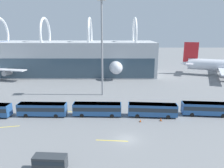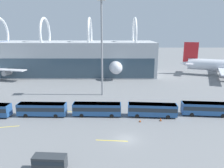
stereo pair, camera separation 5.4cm
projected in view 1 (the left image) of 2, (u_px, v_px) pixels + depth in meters
name	position (u px, v px, depth m)	size (l,w,h in m)	color
ground_plane	(126.00, 139.00, 43.10)	(440.00, 440.00, 0.00)	slate
terminal_building	(2.00, 57.00, 102.64)	(141.62, 21.70, 26.44)	#B2B7BC
airliner_at_gate_far	(109.00, 63.00, 105.74)	(31.05, 34.19, 14.95)	silver
airliner_parked_remote	(224.00, 66.00, 99.81)	(38.96, 39.80, 15.11)	silver
shuttle_bus_1	(41.00, 109.00, 54.10)	(12.00, 3.15, 3.23)	#285693
shuttle_bus_2	(96.00, 109.00, 54.22)	(12.00, 3.15, 3.23)	#285693
shuttle_bus_3	(152.00, 109.00, 53.81)	(12.11, 3.79, 3.23)	#285693
shuttle_bus_4	(205.00, 108.00, 54.64)	(12.13, 3.89, 3.23)	#285693
service_van_crossing	(49.00, 162.00, 33.20)	(5.15, 2.25, 2.46)	#2D3338
floodlight_mast	(101.00, 35.00, 67.36)	(2.65, 2.65, 30.05)	gray
lane_stripe_3	(80.00, 113.00, 56.34)	(10.76, 0.25, 0.01)	yellow
lane_stripe_4	(111.00, 141.00, 42.44)	(6.25, 0.25, 0.01)	yellow
lane_stripe_5	(142.00, 109.00, 59.24)	(7.51, 0.25, 0.01)	yellow
traffic_cone_1	(139.00, 121.00, 50.97)	(0.53, 0.53, 0.63)	black
traffic_cone_2	(160.00, 119.00, 51.53)	(0.54, 0.54, 0.81)	black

